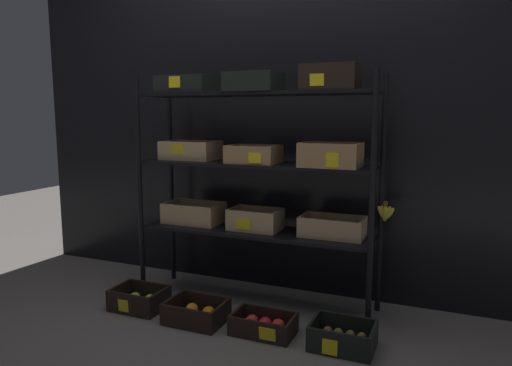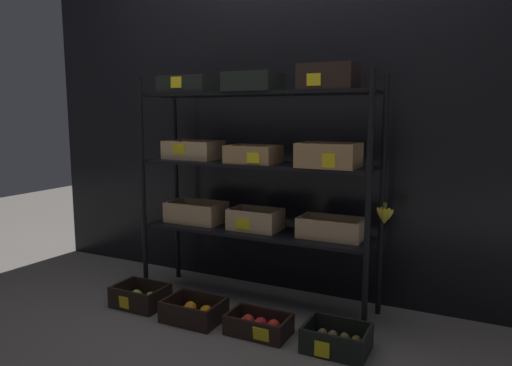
{
  "view_description": "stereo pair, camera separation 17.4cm",
  "coord_description": "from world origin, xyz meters",
  "px_view_note": "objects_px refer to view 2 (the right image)",
  "views": [
    {
      "loc": [
        1.09,
        -2.61,
        1.19
      ],
      "look_at": [
        0.0,
        0.0,
        0.77
      ],
      "focal_mm": 32.64,
      "sensor_mm": 36.0,
      "label": 1
    },
    {
      "loc": [
        1.25,
        -2.54,
        1.19
      ],
      "look_at": [
        0.0,
        0.0,
        0.77
      ],
      "focal_mm": 32.64,
      "sensor_mm": 36.0,
      "label": 2
    }
  ],
  "objects_px": {
    "display_rack": "(254,163)",
    "crate_ground_apple_green": "(140,298)",
    "crate_ground_apple_red": "(259,326)",
    "crate_ground_orange": "(194,312)",
    "crate_ground_kiwi": "(336,341)"
  },
  "relations": [
    {
      "from": "crate_ground_apple_green",
      "to": "crate_ground_apple_red",
      "type": "bearing_deg",
      "value": -0.94
    },
    {
      "from": "crate_ground_orange",
      "to": "crate_ground_apple_red",
      "type": "height_order",
      "value": "crate_ground_orange"
    },
    {
      "from": "crate_ground_kiwi",
      "to": "crate_ground_apple_green",
      "type": "bearing_deg",
      "value": -179.95
    },
    {
      "from": "crate_ground_orange",
      "to": "crate_ground_kiwi",
      "type": "xyz_separation_m",
      "value": [
        0.85,
        0.03,
        0.0
      ]
    },
    {
      "from": "crate_ground_apple_green",
      "to": "crate_ground_kiwi",
      "type": "relative_size",
      "value": 0.98
    },
    {
      "from": "crate_ground_kiwi",
      "to": "display_rack",
      "type": "bearing_deg",
      "value": 151.28
    },
    {
      "from": "crate_ground_orange",
      "to": "crate_ground_apple_green",
      "type": "bearing_deg",
      "value": 176.62
    },
    {
      "from": "crate_ground_orange",
      "to": "crate_ground_kiwi",
      "type": "relative_size",
      "value": 1.03
    },
    {
      "from": "display_rack",
      "to": "crate_ground_kiwi",
      "type": "bearing_deg",
      "value": -28.72
    },
    {
      "from": "display_rack",
      "to": "crate_ground_apple_green",
      "type": "distance_m",
      "value": 1.11
    },
    {
      "from": "display_rack",
      "to": "crate_ground_apple_green",
      "type": "bearing_deg",
      "value": -150.4
    },
    {
      "from": "crate_ground_orange",
      "to": "crate_ground_kiwi",
      "type": "height_order",
      "value": "crate_ground_kiwi"
    },
    {
      "from": "crate_ground_orange",
      "to": "crate_ground_apple_red",
      "type": "distance_m",
      "value": 0.41
    },
    {
      "from": "display_rack",
      "to": "crate_ground_apple_red",
      "type": "height_order",
      "value": "display_rack"
    },
    {
      "from": "crate_ground_apple_green",
      "to": "crate_ground_kiwi",
      "type": "bearing_deg",
      "value": 0.05
    }
  ]
}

